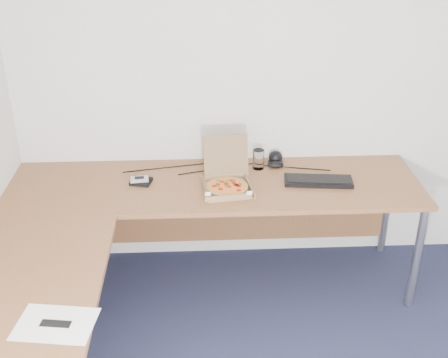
{
  "coord_description": "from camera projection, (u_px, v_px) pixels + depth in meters",
  "views": [
    {
      "loc": [
        -0.59,
        -1.67,
        2.35
      ],
      "look_at": [
        -0.45,
        1.28,
        0.82
      ],
      "focal_mm": 45.91,
      "sensor_mm": 36.0,
      "label": 1
    }
  ],
  "objects": [
    {
      "name": "paper_sheet",
      "position": [
        56.0,
        324.0,
        2.36
      ],
      "size": [
        0.35,
        0.27,
        0.0
      ],
      "primitive_type": "cube",
      "rotation": [
        0.0,
        0.0,
        -0.14
      ],
      "color": "white",
      "rests_on": "desk"
    },
    {
      "name": "pizza_box",
      "position": [
        227.0,
        184.0,
        3.39
      ],
      "size": [
        0.27,
        0.32,
        0.28
      ],
      "rotation": [
        0.0,
        0.0,
        0.14
      ],
      "color": "olive",
      "rests_on": "desk"
    },
    {
      "name": "desk",
      "position": [
        158.0,
        226.0,
        3.09
      ],
      "size": [
        2.5,
        2.2,
        0.73
      ],
      "color": "brown",
      "rests_on": "ground"
    },
    {
      "name": "cable_bundle",
      "position": [
        222.0,
        168.0,
        3.65
      ],
      "size": [
        0.64,
        0.13,
        0.01
      ],
      "primitive_type": null,
      "rotation": [
        0.0,
        0.0,
        0.14
      ],
      "color": "black",
      "rests_on": "desk"
    },
    {
      "name": "keyboard",
      "position": [
        318.0,
        181.0,
        3.47
      ],
      "size": [
        0.42,
        0.19,
        0.03
      ],
      "primitive_type": "cube",
      "rotation": [
        0.0,
        0.0,
        -0.11
      ],
      "color": "black",
      "rests_on": "desk"
    },
    {
      "name": "phone",
      "position": [
        140.0,
        179.0,
        3.45
      ],
      "size": [
        0.11,
        0.07,
        0.02
      ],
      "primitive_type": "cube",
      "rotation": [
        0.0,
        0.0,
        0.1
      ],
      "color": "#B2B5BA",
      "rests_on": "wallet"
    },
    {
      "name": "mouse",
      "position": [
        276.0,
        164.0,
        3.66
      ],
      "size": [
        0.11,
        0.08,
        0.04
      ],
      "primitive_type": "ellipsoid",
      "rotation": [
        0.0,
        0.0,
        0.1
      ],
      "color": "black",
      "rests_on": "desk"
    },
    {
      "name": "room_shell",
      "position": [
        369.0,
        235.0,
        2.01
      ],
      "size": [
        3.5,
        3.5,
        2.5
      ],
      "primitive_type": null,
      "color": "silver",
      "rests_on": "ground"
    },
    {
      "name": "drinking_glass",
      "position": [
        258.0,
        159.0,
        3.63
      ],
      "size": [
        0.07,
        0.07,
        0.13
      ],
      "primitive_type": "cylinder",
      "color": "white",
      "rests_on": "desk"
    },
    {
      "name": "wallet",
      "position": [
        141.0,
        181.0,
        3.47
      ],
      "size": [
        0.14,
        0.13,
        0.02
      ],
      "primitive_type": "cube",
      "rotation": [
        0.0,
        0.0,
        -0.23
      ],
      "color": "black",
      "rests_on": "desk"
    },
    {
      "name": "dome_speaker",
      "position": [
        276.0,
        156.0,
        3.71
      ],
      "size": [
        0.1,
        0.1,
        0.08
      ],
      "primitive_type": "ellipsoid",
      "color": "black",
      "rests_on": "desk"
    }
  ]
}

